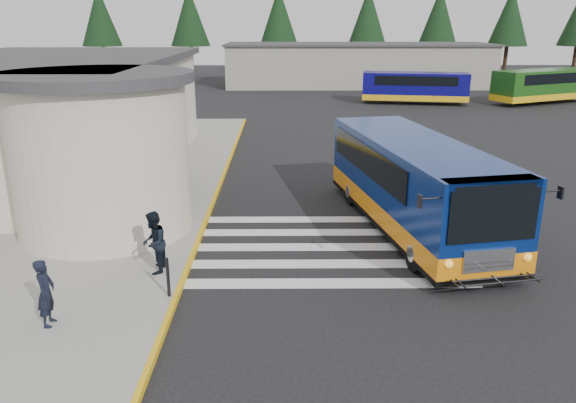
{
  "coord_description": "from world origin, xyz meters",
  "views": [
    {
      "loc": [
        -1.48,
        -16.1,
        6.36
      ],
      "look_at": [
        -1.36,
        -0.5,
        1.32
      ],
      "focal_mm": 35.0,
      "sensor_mm": 36.0,
      "label": 1
    }
  ],
  "objects_px": {
    "pedestrian_b": "(154,243)",
    "far_bus_b": "(543,85)",
    "bollard": "(168,277)",
    "transit_bus": "(413,188)",
    "far_bus_a": "(415,86)",
    "pedestrian_a": "(46,293)"
  },
  "relations": [
    {
      "from": "transit_bus",
      "to": "far_bus_a",
      "type": "xyz_separation_m",
      "value": [
        6.38,
        28.29,
        0.02
      ]
    },
    {
      "from": "pedestrian_a",
      "to": "far_bus_a",
      "type": "distance_m",
      "value": 37.81
    },
    {
      "from": "bollard",
      "to": "transit_bus",
      "type": "bearing_deg",
      "value": 35.89
    },
    {
      "from": "pedestrian_b",
      "to": "far_bus_b",
      "type": "relative_size",
      "value": 0.18
    },
    {
      "from": "transit_bus",
      "to": "pedestrian_b",
      "type": "relative_size",
      "value": 6.33
    },
    {
      "from": "pedestrian_b",
      "to": "far_bus_a",
      "type": "xyz_separation_m",
      "value": [
        13.78,
        31.87,
        0.41
      ]
    },
    {
      "from": "pedestrian_b",
      "to": "bollard",
      "type": "xyz_separation_m",
      "value": [
        0.6,
        -1.35,
        -0.33
      ]
    },
    {
      "from": "transit_bus",
      "to": "far_bus_a",
      "type": "relative_size",
      "value": 1.22
    },
    {
      "from": "pedestrian_b",
      "to": "transit_bus",
      "type": "bearing_deg",
      "value": 115.37
    },
    {
      "from": "pedestrian_b",
      "to": "bollard",
      "type": "height_order",
      "value": "pedestrian_b"
    },
    {
      "from": "far_bus_a",
      "to": "far_bus_b",
      "type": "height_order",
      "value": "far_bus_b"
    },
    {
      "from": "pedestrian_a",
      "to": "bollard",
      "type": "distance_m",
      "value": 2.65
    },
    {
      "from": "transit_bus",
      "to": "far_bus_b",
      "type": "distance_m",
      "value": 33.0
    },
    {
      "from": "pedestrian_a",
      "to": "far_bus_a",
      "type": "bearing_deg",
      "value": -27.56
    },
    {
      "from": "pedestrian_b",
      "to": "bollard",
      "type": "relative_size",
      "value": 1.67
    },
    {
      "from": "pedestrian_a",
      "to": "transit_bus",
      "type": "bearing_deg",
      "value": -59.15
    },
    {
      "from": "pedestrian_a",
      "to": "far_bus_b",
      "type": "bearing_deg",
      "value": -40.03
    },
    {
      "from": "pedestrian_a",
      "to": "pedestrian_b",
      "type": "bearing_deg",
      "value": -36.39
    },
    {
      "from": "far_bus_b",
      "to": "pedestrian_b",
      "type": "bearing_deg",
      "value": 118.22
    },
    {
      "from": "transit_bus",
      "to": "pedestrian_b",
      "type": "bearing_deg",
      "value": -164.68
    },
    {
      "from": "pedestrian_a",
      "to": "far_bus_a",
      "type": "height_order",
      "value": "far_bus_a"
    },
    {
      "from": "bollard",
      "to": "far_bus_b",
      "type": "height_order",
      "value": "far_bus_b"
    }
  ]
}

